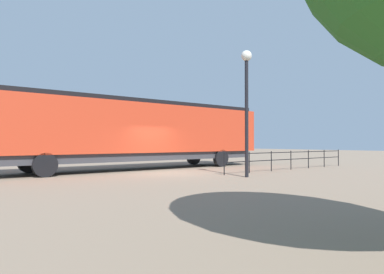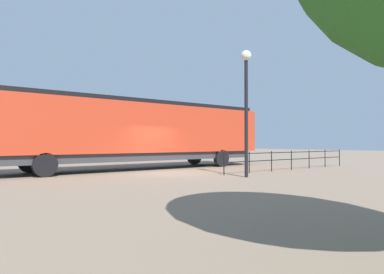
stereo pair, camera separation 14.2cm
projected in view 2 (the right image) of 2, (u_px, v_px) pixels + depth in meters
The scene contains 4 objects.
ground_plane at pixel (167, 173), 17.66m from camera, with size 120.00×120.00×0.00m, color #84705B.
locomotive at pixel (143, 131), 20.30m from camera, with size 3.11×17.02×3.98m.
lamp_post at pixel (246, 90), 15.51m from camera, with size 0.48×0.48×5.73m.
platform_fence at pixel (291, 157), 19.73m from camera, with size 0.05×10.71×1.09m.
Camera 2 is at (14.67, -9.97, 1.55)m, focal length 32.18 mm.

